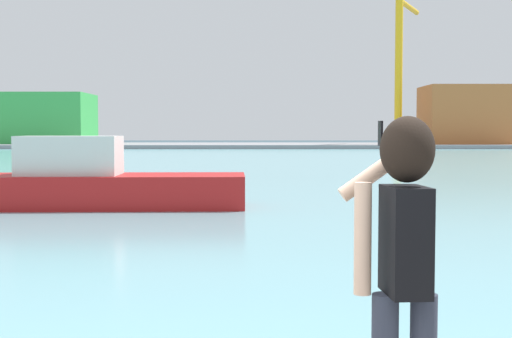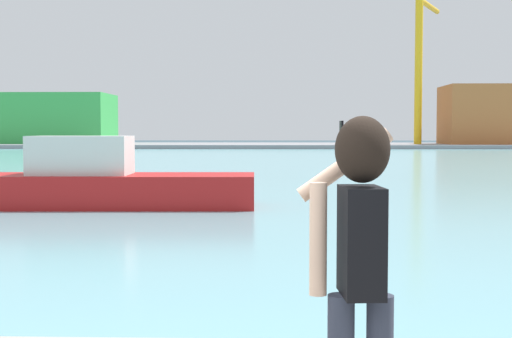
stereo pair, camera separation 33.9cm
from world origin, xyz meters
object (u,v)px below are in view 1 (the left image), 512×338
at_px(person_photographer, 403,247).
at_px(warehouse_right, 465,115).
at_px(port_crane, 401,56).
at_px(warehouse_left, 34,119).
at_px(boat_moored, 98,183).

bearing_deg(person_photographer, warehouse_right, -20.94).
distance_m(warehouse_right, port_crane, 11.71).
bearing_deg(warehouse_left, boat_moored, -71.10).
height_order(person_photographer, warehouse_left, warehouse_left).
xyz_separation_m(boat_moored, warehouse_right, (32.64, 73.44, 3.63)).
height_order(person_photographer, boat_moored, person_photographer).
bearing_deg(warehouse_left, port_crane, -3.71).
xyz_separation_m(boat_moored, port_crane, (23.97, 73.44, 11.50)).
xyz_separation_m(person_photographer, warehouse_right, (27.27, 90.06, 2.72)).
xyz_separation_m(warehouse_right, port_crane, (-8.68, 0.00, 7.87)).
distance_m(person_photographer, boat_moored, 17.49).
relative_size(warehouse_left, port_crane, 0.79).
bearing_deg(warehouse_left, person_photographer, -71.28).
distance_m(warehouse_left, warehouse_right, 58.99).
bearing_deg(boat_moored, warehouse_right, 64.20).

